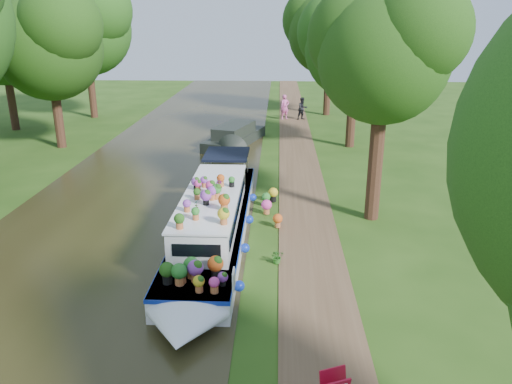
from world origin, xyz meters
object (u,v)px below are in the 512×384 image
object	(u,v)px
plant_boat	(212,221)
pedestrian_pink	(285,107)
pedestrian_dark	(303,109)
second_boat	(234,137)

from	to	relation	value
plant_boat	pedestrian_pink	world-z (taller)	plant_boat
pedestrian_dark	second_boat	bearing A→B (deg)	-148.28
pedestrian_pink	second_boat	bearing A→B (deg)	-133.90
second_boat	pedestrian_pink	bearing A→B (deg)	87.53
pedestrian_pink	pedestrian_dark	size ratio (longest dim) A/B	1.10
plant_boat	pedestrian_pink	bearing A→B (deg)	83.31
plant_boat	second_boat	distance (m)	14.56
second_boat	pedestrian_dark	world-z (taller)	pedestrian_dark
pedestrian_pink	pedestrian_dark	xyz separation A→B (m)	(1.40, -0.15, -0.09)
pedestrian_pink	pedestrian_dark	bearing A→B (deg)	-29.76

